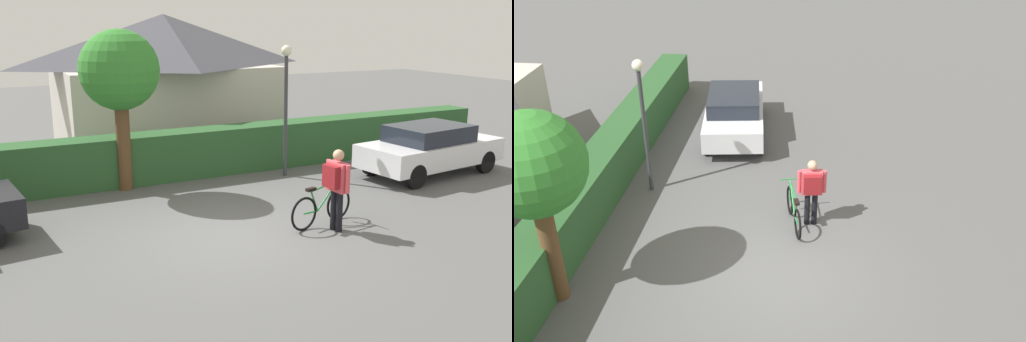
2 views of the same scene
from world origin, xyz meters
The scene contains 8 objects.
ground_plane centered at (0.00, 0.00, 0.00)m, with size 60.00×60.00×0.00m, color #565656.
hedge_row centered at (0.00, 4.68, 0.63)m, with size 20.91×0.90×1.26m, color #2A552A.
house_distant centered at (1.60, 9.13, 2.20)m, with size 7.21×4.69×4.29m.
parked_car_far centered at (6.67, 1.94, 0.73)m, with size 4.30×2.19×1.37m.
bicycle centered at (1.83, -0.17, 0.39)m, with size 1.69×0.60×0.95m.
person_rider centered at (1.89, -0.56, 1.01)m, with size 0.39×0.67×1.66m.
street_lamp centered at (3.09, 3.58, 2.31)m, with size 0.28×0.28×3.47m.
tree_kerbside centered at (-1.10, 4.22, 2.88)m, with size 1.92×1.92×3.91m.
Camera 1 is at (-4.38, -9.52, 4.08)m, focal length 40.25 mm.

